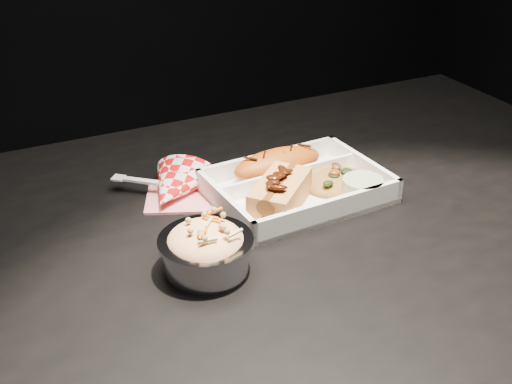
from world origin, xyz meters
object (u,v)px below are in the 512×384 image
(food_tray, at_px, (296,190))
(foil_coleslaw_cup, at_px, (206,248))
(napkin_fork, at_px, (175,187))
(fried_pastry, at_px, (278,164))
(dining_table, at_px, (295,266))
(hotdog, at_px, (280,191))

(food_tray, relative_size, foil_coleslaw_cup, 2.22)
(napkin_fork, bearing_deg, fried_pastry, 33.09)
(dining_table, distance_m, foil_coleslaw_cup, 0.22)
(fried_pastry, xyz_separation_m, hotdog, (-0.04, -0.08, 0.00))
(hotdog, xyz_separation_m, napkin_fork, (-0.12, 0.11, -0.02))
(hotdog, distance_m, foil_coleslaw_cup, 0.17)
(dining_table, height_order, napkin_fork, napkin_fork)
(fried_pastry, distance_m, napkin_fork, 0.16)
(hotdog, bearing_deg, dining_table, -84.66)
(dining_table, height_order, food_tray, food_tray)
(hotdog, relative_size, foil_coleslaw_cup, 1.08)
(foil_coleslaw_cup, bearing_deg, food_tray, 31.13)
(dining_table, bearing_deg, fried_pastry, 77.67)
(food_tray, xyz_separation_m, fried_pastry, (-0.00, 0.06, 0.02))
(foil_coleslaw_cup, bearing_deg, napkin_fork, 81.96)
(fried_pastry, height_order, hotdog, hotdog)
(napkin_fork, bearing_deg, foil_coleslaw_cup, -57.39)
(food_tray, bearing_deg, fried_pastry, 90.00)
(hotdog, height_order, foil_coleslaw_cup, foil_coleslaw_cup)
(fried_pastry, xyz_separation_m, napkin_fork, (-0.16, 0.02, -0.01))
(food_tray, distance_m, fried_pastry, 0.06)
(food_tray, height_order, fried_pastry, fried_pastry)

